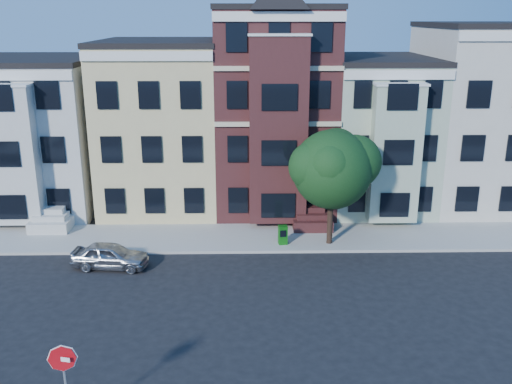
{
  "coord_description": "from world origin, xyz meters",
  "views": [
    {
      "loc": [
        -1.78,
        -21.0,
        11.77
      ],
      "look_at": [
        -1.34,
        3.19,
        4.2
      ],
      "focal_mm": 40.0,
      "sensor_mm": 36.0,
      "label": 1
    }
  ],
  "objects_px": {
    "newspaper_box": "(283,235)",
    "stop_sign": "(65,382)",
    "street_tree": "(332,175)",
    "parked_car": "(110,256)"
  },
  "relations": [
    {
      "from": "parked_car",
      "to": "newspaper_box",
      "type": "xyz_separation_m",
      "value": [
        8.51,
        2.49,
        0.02
      ]
    },
    {
      "from": "parked_car",
      "to": "newspaper_box",
      "type": "relative_size",
      "value": 3.67
    },
    {
      "from": "stop_sign",
      "to": "parked_car",
      "type": "bearing_deg",
      "value": 110.32
    },
    {
      "from": "newspaper_box",
      "to": "street_tree",
      "type": "bearing_deg",
      "value": -6.13
    },
    {
      "from": "newspaper_box",
      "to": "stop_sign",
      "type": "bearing_deg",
      "value": -125.02
    },
    {
      "from": "street_tree",
      "to": "newspaper_box",
      "type": "height_order",
      "value": "street_tree"
    },
    {
      "from": "street_tree",
      "to": "newspaper_box",
      "type": "xyz_separation_m",
      "value": [
        -2.48,
        -0.07,
        -3.26
      ]
    },
    {
      "from": "parked_car",
      "to": "stop_sign",
      "type": "xyz_separation_m",
      "value": [
        1.36,
        -11.39,
        1.07
      ]
    },
    {
      "from": "street_tree",
      "to": "newspaper_box",
      "type": "relative_size",
      "value": 7.5
    },
    {
      "from": "newspaper_box",
      "to": "stop_sign",
      "type": "distance_m",
      "value": 15.64
    }
  ]
}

